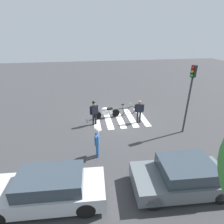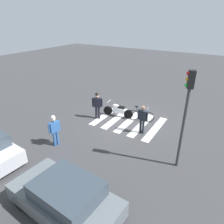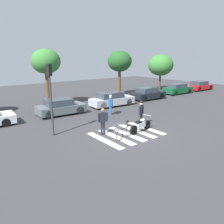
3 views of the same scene
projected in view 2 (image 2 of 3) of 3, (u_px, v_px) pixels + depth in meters
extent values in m
plane|color=#38383A|center=(129.00, 121.00, 13.11)|extent=(60.00, 60.00, 0.00)
cylinder|color=black|center=(108.00, 110.00, 13.92)|extent=(0.63, 0.23, 0.61)
cylinder|color=black|center=(129.00, 114.00, 13.40)|extent=(0.63, 0.23, 0.61)
cube|color=silver|center=(119.00, 110.00, 13.56)|extent=(0.83, 0.40, 0.36)
ellipsoid|color=silver|center=(116.00, 106.00, 13.53)|extent=(0.51, 0.31, 0.24)
cube|color=black|center=(122.00, 107.00, 13.39)|extent=(0.47, 0.30, 0.12)
cylinder|color=#A5A5AD|center=(109.00, 101.00, 13.59)|extent=(0.13, 0.62, 0.04)
torus|color=black|center=(149.00, 117.00, 12.91)|extent=(0.70, 0.22, 0.71)
torus|color=black|center=(133.00, 115.00, 13.16)|extent=(0.70, 0.22, 0.71)
cylinder|color=black|center=(141.00, 112.00, 12.91)|extent=(0.77, 0.24, 0.04)
cylinder|color=black|center=(137.00, 109.00, 12.92)|extent=(0.04, 0.04, 0.34)
cube|color=black|center=(137.00, 107.00, 12.84)|extent=(0.22, 0.15, 0.06)
cylinder|color=#99999E|center=(148.00, 108.00, 12.68)|extent=(0.15, 0.45, 0.03)
cylinder|color=#1E232D|center=(141.00, 126.00, 11.73)|extent=(0.14, 0.14, 0.84)
cylinder|color=#1E232D|center=(143.00, 127.00, 11.62)|extent=(0.14, 0.14, 0.84)
cube|color=#1E232D|center=(143.00, 115.00, 11.37)|extent=(0.52, 0.28, 0.60)
sphere|color=#8C664C|center=(143.00, 108.00, 11.17)|extent=(0.23, 0.23, 0.23)
cylinder|color=#1E232D|center=(138.00, 114.00, 11.54)|extent=(0.09, 0.09, 0.57)
cylinder|color=#1E232D|center=(147.00, 117.00, 11.19)|extent=(0.09, 0.09, 0.57)
cylinder|color=black|center=(96.00, 113.00, 13.34)|extent=(0.14, 0.14, 0.85)
cylinder|color=black|center=(99.00, 113.00, 13.33)|extent=(0.14, 0.14, 0.85)
cube|color=black|center=(97.00, 102.00, 13.02)|extent=(0.53, 0.40, 0.60)
sphere|color=tan|center=(97.00, 96.00, 12.83)|extent=(0.23, 0.23, 0.23)
cylinder|color=black|center=(93.00, 102.00, 13.05)|extent=(0.09, 0.09, 0.57)
cylinder|color=black|center=(102.00, 103.00, 13.00)|extent=(0.09, 0.09, 0.57)
sphere|color=black|center=(97.00, 94.00, 12.78)|extent=(0.24, 0.24, 0.24)
cylinder|color=#2D5999|center=(57.00, 138.00, 10.63)|extent=(0.14, 0.14, 0.81)
cylinder|color=#2D5999|center=(54.00, 139.00, 10.51)|extent=(0.14, 0.14, 0.81)
cube|color=#2D5999|center=(54.00, 127.00, 10.27)|extent=(0.31, 0.51, 0.57)
sphere|color=beige|center=(53.00, 119.00, 10.08)|extent=(0.22, 0.22, 0.22)
cylinder|color=#2D5999|center=(59.00, 125.00, 10.45)|extent=(0.09, 0.09, 0.54)
cylinder|color=#2D5999|center=(49.00, 129.00, 10.09)|extent=(0.09, 0.09, 0.54)
sphere|color=white|center=(53.00, 117.00, 10.04)|extent=(0.23, 0.23, 0.23)
cube|color=silver|center=(155.00, 129.00, 12.27)|extent=(0.45, 3.29, 0.01)
cube|color=silver|center=(142.00, 125.00, 12.69)|extent=(0.45, 3.29, 0.01)
cube|color=silver|center=(129.00, 121.00, 13.11)|extent=(0.45, 3.29, 0.01)
cube|color=silver|center=(117.00, 118.00, 13.54)|extent=(0.45, 3.29, 0.01)
cube|color=silver|center=(106.00, 115.00, 13.96)|extent=(0.45, 3.29, 0.01)
cylinder|color=black|center=(20.00, 201.00, 7.04)|extent=(0.70, 0.26, 0.69)
cylinder|color=black|center=(57.00, 174.00, 8.28)|extent=(0.70, 0.26, 0.69)
cylinder|color=black|center=(111.00, 205.00, 6.89)|extent=(0.70, 0.26, 0.69)
cube|color=slate|center=(65.00, 200.00, 6.90)|extent=(4.07, 2.13, 0.63)
cube|color=#333D47|center=(67.00, 190.00, 6.55)|extent=(2.24, 1.79, 0.54)
cube|color=#F2EDCC|center=(15.00, 185.00, 7.41)|extent=(0.09, 0.20, 0.12)
cube|color=#F2EDCC|center=(42.00, 166.00, 8.31)|extent=(0.09, 0.20, 0.12)
cylinder|color=black|center=(16.00, 155.00, 9.41)|extent=(0.71, 0.26, 0.70)
cylinder|color=#38383D|center=(182.00, 130.00, 8.47)|extent=(0.12, 0.12, 3.70)
cube|color=black|center=(191.00, 79.00, 7.53)|extent=(0.31, 0.31, 0.70)
sphere|color=red|center=(189.00, 73.00, 7.45)|extent=(0.16, 0.16, 0.16)
sphere|color=orange|center=(188.00, 79.00, 7.54)|extent=(0.16, 0.16, 0.16)
sphere|color=green|center=(187.00, 85.00, 7.64)|extent=(0.16, 0.16, 0.16)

